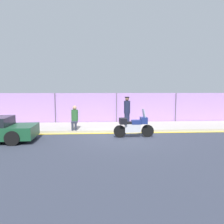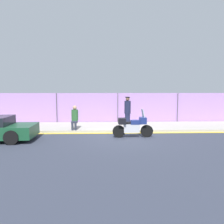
% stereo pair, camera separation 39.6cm
% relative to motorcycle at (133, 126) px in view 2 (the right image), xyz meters
% --- Properties ---
extents(ground_plane, '(120.00, 120.00, 0.00)m').
position_rel_motorcycle_xyz_m(ground_plane, '(-0.48, -0.00, -0.59)').
color(ground_plane, '#333847').
extents(sidewalk, '(32.21, 3.36, 0.15)m').
position_rel_motorcycle_xyz_m(sidewalk, '(-0.48, 2.85, -0.51)').
color(sidewalk, '#ADA89E').
rests_on(sidewalk, ground_plane).
extents(curb_paint_stripe, '(32.21, 0.18, 0.01)m').
position_rel_motorcycle_xyz_m(curb_paint_stripe, '(-0.48, 1.07, -0.58)').
color(curb_paint_stripe, gold).
rests_on(curb_paint_stripe, ground_plane).
extents(storefront_fence, '(30.60, 0.17, 2.21)m').
position_rel_motorcycle_xyz_m(storefront_fence, '(-0.48, 4.62, 0.52)').
color(storefront_fence, '#AD7FC6').
rests_on(storefront_fence, ground_plane).
extents(motorcycle, '(2.09, 0.54, 1.45)m').
position_rel_motorcycle_xyz_m(motorcycle, '(0.00, 0.00, 0.00)').
color(motorcycle, black).
rests_on(motorcycle, ground_plane).
extents(officer_standing, '(0.40, 0.40, 1.85)m').
position_rel_motorcycle_xyz_m(officer_standing, '(0.03, 2.68, 0.51)').
color(officer_standing, '#191E38').
rests_on(officer_standing, sidewalk).
extents(person_seated_on_curb, '(0.39, 0.71, 1.38)m').
position_rel_motorcycle_xyz_m(person_seated_on_curb, '(-3.17, 1.65, 0.32)').
color(person_seated_on_curb, '#2D3342').
rests_on(person_seated_on_curb, sidewalk).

